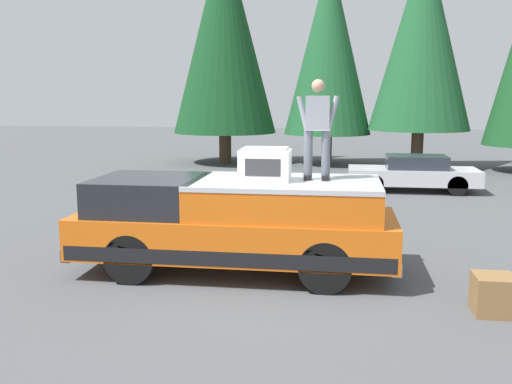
{
  "coord_description": "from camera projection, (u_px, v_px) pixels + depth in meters",
  "views": [
    {
      "loc": [
        -9.32,
        -1.33,
        3.08
      ],
      "look_at": [
        0.77,
        0.15,
        1.35
      ],
      "focal_mm": 40.19,
      "sensor_mm": 36.0,
      "label": 1
    }
  ],
  "objects": [
    {
      "name": "conifer_center_left",
      "position": [
        329.0,
        45.0,
        24.98
      ],
      "size": [
        3.84,
        3.84,
        9.11
      ],
      "color": "#4C3826",
      "rests_on": "ground"
    },
    {
      "name": "ground_plane",
      "position": [
        258.0,
        277.0,
        9.8
      ],
      "size": [
        90.0,
        90.0,
        0.0
      ],
      "primitive_type": "plane",
      "color": "#4C4F51"
    },
    {
      "name": "conifer_left",
      "position": [
        422.0,
        35.0,
        23.62
      ],
      "size": [
        4.2,
        4.2,
        9.42
      ],
      "color": "#4C3826",
      "rests_on": "ground"
    },
    {
      "name": "parked_car_silver",
      "position": [
        413.0,
        173.0,
        18.53
      ],
      "size": [
        1.64,
        4.1,
        1.16
      ],
      "color": "silver",
      "rests_on": "ground"
    },
    {
      "name": "pickup_truck",
      "position": [
        235.0,
        223.0,
        9.97
      ],
      "size": [
        2.01,
        5.54,
        1.65
      ],
      "color": "orange",
      "rests_on": "ground"
    },
    {
      "name": "wooden_crate",
      "position": [
        494.0,
        295.0,
        8.13
      ],
      "size": [
        0.56,
        0.56,
        0.56
      ],
      "primitive_type": "cube",
      "color": "olive",
      "rests_on": "ground"
    },
    {
      "name": "conifer_center_right",
      "position": [
        224.0,
        33.0,
        25.4
      ],
      "size": [
        4.63,
        4.63,
        10.24
      ],
      "color": "#4C3826",
      "rests_on": "ground"
    },
    {
      "name": "person_on_truck_bed",
      "position": [
        317.0,
        127.0,
        9.64
      ],
      "size": [
        0.29,
        0.72,
        1.69
      ],
      "color": "#4C515B",
      "rests_on": "pickup_truck"
    },
    {
      "name": "compressor_unit",
      "position": [
        265.0,
        164.0,
        9.65
      ],
      "size": [
        0.65,
        0.84,
        0.56
      ],
      "color": "white",
      "rests_on": "pickup_truck"
    }
  ]
}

